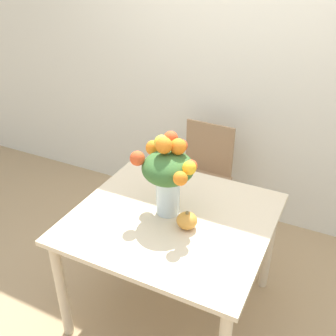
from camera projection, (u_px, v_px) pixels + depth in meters
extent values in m
plane|color=tan|center=(172.00, 306.00, 2.63)|extent=(12.00, 12.00, 0.00)
cube|color=silver|center=(246.00, 60.00, 2.94)|extent=(8.00, 0.06, 2.70)
cube|color=beige|center=(172.00, 218.00, 2.26)|extent=(1.11, 1.04, 0.03)
cylinder|color=beige|center=(61.00, 290.00, 2.28)|extent=(0.06, 0.06, 0.72)
cylinder|color=beige|center=(140.00, 207.00, 2.99)|extent=(0.06, 0.06, 0.72)
cylinder|color=beige|center=(269.00, 245.00, 2.62)|extent=(0.06, 0.06, 0.72)
cylinder|color=silver|center=(168.00, 195.00, 2.23)|extent=(0.14, 0.14, 0.24)
cylinder|color=silver|center=(168.00, 203.00, 2.25)|extent=(0.12, 0.12, 0.12)
cylinder|color=#38662D|center=(172.00, 190.00, 2.20)|extent=(0.00, 0.00, 0.29)
cylinder|color=#38662D|center=(171.00, 187.00, 2.22)|extent=(0.01, 0.01, 0.29)
cylinder|color=#38662D|center=(166.00, 187.00, 2.23)|extent=(0.01, 0.01, 0.29)
cylinder|color=#38662D|center=(163.00, 190.00, 2.20)|extent=(0.00, 0.01, 0.29)
cylinder|color=#38662D|center=(167.00, 192.00, 2.18)|extent=(0.01, 0.01, 0.29)
ellipsoid|color=#38662D|center=(168.00, 168.00, 2.14)|extent=(0.29, 0.29, 0.17)
sphere|color=orange|center=(164.00, 145.00, 2.07)|extent=(0.09, 0.09, 0.09)
sphere|color=yellow|center=(189.00, 168.00, 2.01)|extent=(0.07, 0.07, 0.07)
sphere|color=yellow|center=(162.00, 142.00, 2.17)|extent=(0.08, 0.08, 0.08)
sphere|color=orange|center=(178.00, 147.00, 2.09)|extent=(0.09, 0.09, 0.09)
sphere|color=orange|center=(180.00, 178.00, 1.98)|extent=(0.08, 0.08, 0.08)
sphere|color=#D64C23|center=(191.00, 166.00, 2.08)|extent=(0.07, 0.07, 0.07)
sphere|color=#D64C23|center=(137.00, 158.00, 2.12)|extent=(0.08, 0.08, 0.08)
sphere|color=orange|center=(153.00, 148.00, 2.25)|extent=(0.09, 0.09, 0.09)
sphere|color=#D64C23|center=(181.00, 146.00, 2.11)|extent=(0.07, 0.07, 0.07)
sphere|color=#D64C23|center=(171.00, 138.00, 2.19)|extent=(0.08, 0.08, 0.08)
ellipsoid|color=gold|center=(187.00, 220.00, 2.14)|extent=(0.11, 0.11, 0.09)
cylinder|color=brown|center=(187.00, 213.00, 2.11)|extent=(0.02, 0.02, 0.02)
cube|color=#9E7A56|center=(198.00, 184.00, 3.08)|extent=(0.43, 0.43, 0.02)
cylinder|color=#9E7A56|center=(169.00, 214.00, 3.14)|extent=(0.04, 0.04, 0.46)
cylinder|color=#9E7A56|center=(208.00, 226.00, 3.00)|extent=(0.04, 0.04, 0.46)
cylinder|color=#9E7A56|center=(187.00, 193.00, 3.40)|extent=(0.04, 0.04, 0.46)
cylinder|color=#9E7A56|center=(224.00, 204.00, 3.26)|extent=(0.04, 0.04, 0.46)
cube|color=#9E7A56|center=(209.00, 148.00, 3.12)|extent=(0.40, 0.03, 0.43)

